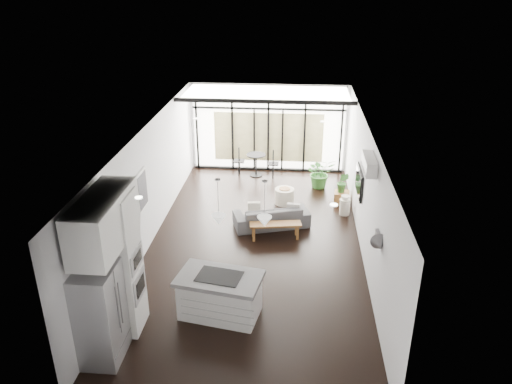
% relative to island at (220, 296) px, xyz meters
% --- Properties ---
extents(floor, '(5.00, 10.00, 0.00)m').
position_rel_island_xyz_m(floor, '(0.43, 2.66, -0.42)').
color(floor, black).
rests_on(floor, ground).
extents(ceiling, '(5.00, 10.00, 0.00)m').
position_rel_island_xyz_m(ceiling, '(0.43, 2.66, 2.38)').
color(ceiling, white).
rests_on(ceiling, ground).
extents(wall_left, '(0.02, 10.00, 2.80)m').
position_rel_island_xyz_m(wall_left, '(-2.07, 2.66, 0.98)').
color(wall_left, silver).
rests_on(wall_left, ground).
extents(wall_right, '(0.02, 10.00, 2.80)m').
position_rel_island_xyz_m(wall_right, '(2.93, 2.66, 0.98)').
color(wall_right, silver).
rests_on(wall_right, ground).
extents(wall_back, '(5.00, 0.02, 2.80)m').
position_rel_island_xyz_m(wall_back, '(0.43, 7.66, 0.98)').
color(wall_back, silver).
rests_on(wall_back, ground).
extents(wall_front, '(5.00, 0.02, 2.80)m').
position_rel_island_xyz_m(wall_front, '(0.43, -2.34, 0.98)').
color(wall_front, silver).
rests_on(wall_front, ground).
extents(glazing, '(5.00, 0.20, 2.80)m').
position_rel_island_xyz_m(glazing, '(0.43, 7.54, 0.98)').
color(glazing, black).
rests_on(glazing, ground).
extents(skylight, '(4.70, 1.90, 0.06)m').
position_rel_island_xyz_m(skylight, '(0.43, 6.66, 2.35)').
color(skylight, white).
rests_on(skylight, ceiling).
extents(neighbour_building, '(3.50, 0.02, 1.60)m').
position_rel_island_xyz_m(neighbour_building, '(0.43, 7.61, 0.68)').
color(neighbour_building, beige).
rests_on(neighbour_building, ground).
extents(island, '(1.69, 1.19, 0.85)m').
position_rel_island_xyz_m(island, '(0.00, 0.00, 0.00)').
color(island, silver).
rests_on(island, floor).
extents(cooktop, '(0.90, 0.68, 0.01)m').
position_rel_island_xyz_m(cooktop, '(0.00, 0.00, 0.43)').
color(cooktop, black).
rests_on(cooktop, island).
extents(fridge, '(0.67, 0.83, 1.72)m').
position_rel_island_xyz_m(fridge, '(-1.79, -1.29, 0.44)').
color(fridge, gray).
rests_on(fridge, floor).
extents(appliance_column, '(0.69, 0.72, 2.67)m').
position_rel_island_xyz_m(appliance_column, '(-1.70, -0.49, 0.91)').
color(appliance_column, silver).
rests_on(appliance_column, floor).
extents(upper_cabinets, '(0.62, 1.75, 0.86)m').
position_rel_island_xyz_m(upper_cabinets, '(-1.69, -0.84, 1.93)').
color(upper_cabinets, silver).
rests_on(upper_cabinets, wall_left).
extents(pendant_left, '(0.26, 0.26, 0.18)m').
position_rel_island_xyz_m(pendant_left, '(0.03, 0.01, 1.60)').
color(pendant_left, white).
rests_on(pendant_left, ceiling).
extents(pendant_right, '(0.26, 0.26, 0.18)m').
position_rel_island_xyz_m(pendant_right, '(0.83, 0.01, 1.60)').
color(pendant_right, white).
rests_on(pendant_right, ceiling).
extents(sofa, '(1.98, 1.09, 0.74)m').
position_rel_island_xyz_m(sofa, '(0.76, 3.68, -0.05)').
color(sofa, '#464649').
rests_on(sofa, floor).
extents(console_bench, '(1.28, 0.50, 0.40)m').
position_rel_island_xyz_m(console_bench, '(0.89, 3.04, -0.22)').
color(console_bench, brown).
rests_on(console_bench, floor).
extents(pouf, '(0.58, 0.58, 0.44)m').
position_rel_island_xyz_m(pouf, '(1.05, 5.05, -0.20)').
color(pouf, beige).
rests_on(pouf, floor).
extents(crate, '(0.46, 0.46, 0.31)m').
position_rel_island_xyz_m(crate, '(2.65, 5.25, -0.27)').
color(crate, brown).
rests_on(crate, floor).
extents(plant_tall, '(1.07, 1.13, 0.73)m').
position_rel_island_xyz_m(plant_tall, '(2.07, 6.28, -0.06)').
color(plant_tall, '#336F2B').
rests_on(plant_tall, floor).
extents(plant_crate, '(0.49, 0.67, 0.27)m').
position_rel_island_xyz_m(plant_crate, '(2.65, 5.25, 0.02)').
color(plant_crate, '#336F2B').
rests_on(plant_crate, crate).
extents(milk_can, '(0.30, 0.30, 0.55)m').
position_rel_island_xyz_m(milk_can, '(2.68, 4.49, -0.15)').
color(milk_can, silver).
rests_on(milk_can, floor).
extents(bistro_set, '(1.56, 0.78, 0.72)m').
position_rel_island_xyz_m(bistro_set, '(0.08, 7.04, -0.06)').
color(bistro_set, black).
rests_on(bistro_set, floor).
extents(tv, '(0.05, 1.10, 0.65)m').
position_rel_island_xyz_m(tv, '(2.89, 3.66, 0.88)').
color(tv, black).
rests_on(tv, wall_right).
extents(ac_unit, '(0.22, 0.90, 0.30)m').
position_rel_island_xyz_m(ac_unit, '(2.81, 1.86, 2.03)').
color(ac_unit, white).
rests_on(ac_unit, wall_right).
extents(framed_art, '(0.04, 0.70, 0.90)m').
position_rel_island_xyz_m(framed_art, '(-2.04, 2.16, 1.13)').
color(framed_art, black).
rests_on(framed_art, wall_left).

